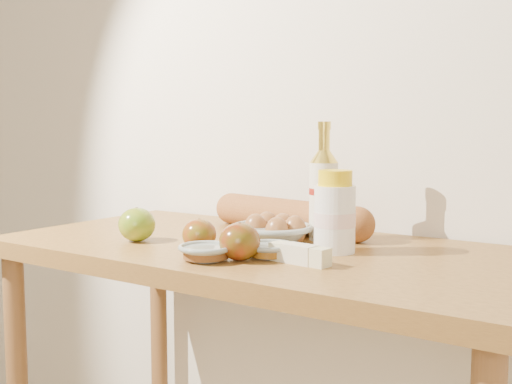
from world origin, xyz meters
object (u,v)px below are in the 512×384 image
cream_bottle (335,214)px  bourbon_bottle (324,192)px  table (264,299)px  egg_bowl (273,231)px  baguette (289,216)px

cream_bottle → bourbon_bottle: bearing=125.9°
table → egg_bowl: bearing=80.2°
egg_bowl → cream_bottle: bearing=-5.7°
table → bourbon_bottle: size_ratio=4.42×
egg_bowl → baguette: 0.16m
bourbon_bottle → cream_bottle: 0.15m
egg_bowl → table: bearing=-99.8°
bourbon_bottle → egg_bowl: 0.15m
baguette → bourbon_bottle: bearing=-10.4°
egg_bowl → baguette: bearing=108.2°
egg_bowl → baguette: baguette is taller
egg_bowl → bourbon_bottle: bearing=54.9°
cream_bottle → baguette: bearing=140.8°
baguette → egg_bowl: bearing=-61.8°
table → baguette: 0.25m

